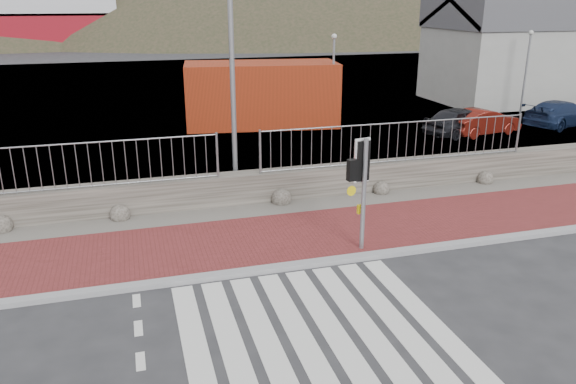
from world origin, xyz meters
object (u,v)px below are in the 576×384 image
object	(u,v)px
traffic_signal_far	(363,171)
shipping_container	(262,94)
car_a	(461,121)
car_c	(561,113)
car_b	(484,122)
streetlight	(236,33)

from	to	relation	value
traffic_signal_far	shipping_container	size ratio (longest dim) A/B	0.39
car_a	car_c	distance (m)	5.33
car_a	car_b	world-z (taller)	car_a
traffic_signal_far	car_b	bearing A→B (deg)	-146.46
car_a	car_c	xyz separation A→B (m)	(5.32, 0.26, -0.02)
shipping_container	car_a	size ratio (longest dim) A/B	1.91
traffic_signal_far	streetlight	xyz separation A→B (m)	(-1.86, 4.68, 2.72)
car_c	traffic_signal_far	bearing A→B (deg)	107.14
car_a	traffic_signal_far	bearing A→B (deg)	121.90
traffic_signal_far	shipping_container	distance (m)	14.05
shipping_container	car_c	bearing A→B (deg)	-9.52
streetlight	car_b	world-z (taller)	streetlight
car_c	car_a	bearing A→B (deg)	74.64
streetlight	car_a	bearing A→B (deg)	36.22
traffic_signal_far	shipping_container	xyz separation A→B (m)	(1.04, 14.01, -0.52)
shipping_container	car_c	world-z (taller)	shipping_container
traffic_signal_far	car_c	bearing A→B (deg)	-155.50
streetlight	car_c	world-z (taller)	streetlight
car_b	car_c	distance (m)	4.38
streetlight	car_c	bearing A→B (deg)	29.23
car_b	streetlight	bearing A→B (deg)	101.73
shipping_container	traffic_signal_far	bearing A→B (deg)	-86.51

